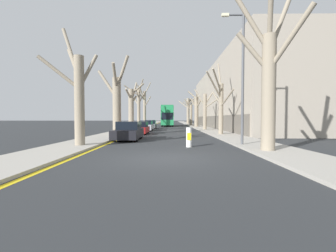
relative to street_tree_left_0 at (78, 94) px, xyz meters
The scene contains 23 objects.
ground_plane 7.27m from the street_tree_left_0, 36.00° to the right, with size 300.00×300.00×0.00m, color #2B2D30.
sidewalk_left 46.26m from the street_tree_left_0, 90.44° to the left, with size 2.93×120.00×0.12m, color #A39E93.
sidewalk_right 47.53m from the street_tree_left_0, 76.67° to the left, with size 2.93×120.00×0.12m, color #A39E93.
building_facade_right 31.64m from the street_tree_left_0, 56.57° to the left, with size 10.08×41.30×10.42m.
kerb_line_stripe 46.28m from the street_tree_left_0, 88.39° to the left, with size 0.24×120.00×0.01m, color yellow.
street_tree_left_0 is the anchor object (origin of this frame).
street_tree_left_1 8.87m from the street_tree_left_0, 88.91° to the left, with size 3.66×2.77×7.71m.
street_tree_left_2 17.69m from the street_tree_left_0, 89.56° to the left, with size 2.26×3.69×6.95m.
street_tree_left_3 25.26m from the street_tree_left_0, 89.96° to the left, with size 3.60×3.84×8.14m.
street_tree_left_4 34.65m from the street_tree_left_0, 90.09° to the left, with size 2.96×4.34×9.63m.
street_tree_right_0 10.62m from the street_tree_left_0, 11.51° to the right, with size 3.58×3.02×8.30m.
street_tree_right_1 14.01m from the street_tree_left_0, 41.30° to the left, with size 2.55×4.25×7.62m.
street_tree_right_2 21.44m from the street_tree_left_0, 60.82° to the left, with size 3.14×2.52×5.97m.
street_tree_right_3 31.52m from the street_tree_left_0, 70.63° to the left, with size 2.45×3.50×7.05m.
street_tree_right_4 41.70m from the street_tree_left_0, 75.63° to the left, with size 3.67×1.37×6.60m.
street_tree_right_5 51.05m from the street_tree_left_0, 78.13° to the left, with size 4.98×2.43×7.48m.
double_decker_bus 35.65m from the street_tree_left_0, 82.12° to the left, with size 2.54×10.18×4.33m.
parked_car_0 5.51m from the street_tree_left_0, 63.38° to the left, with size 1.88×4.55×1.46m.
parked_car_1 11.45m from the street_tree_left_0, 78.61° to the left, with size 1.71×4.59×1.35m.
parked_car_2 17.47m from the street_tree_left_0, 82.67° to the left, with size 1.75×4.56×1.40m.
parked_car_3 23.82m from the street_tree_left_0, 84.66° to the left, with size 1.83×4.29×1.41m.
lamp_post 9.91m from the street_tree_left_0, ahead, with size 1.40×0.20×8.08m.
traffic_bollard 7.10m from the street_tree_left_0, ahead, with size 0.33×0.34×1.17m.
Camera 1 is at (0.23, -9.51, 1.72)m, focal length 24.00 mm.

